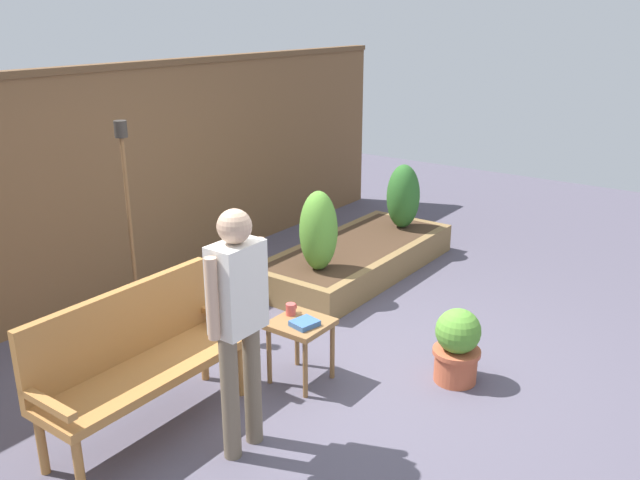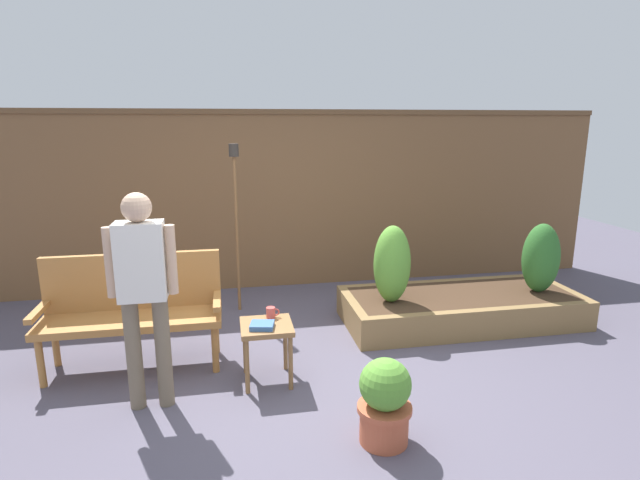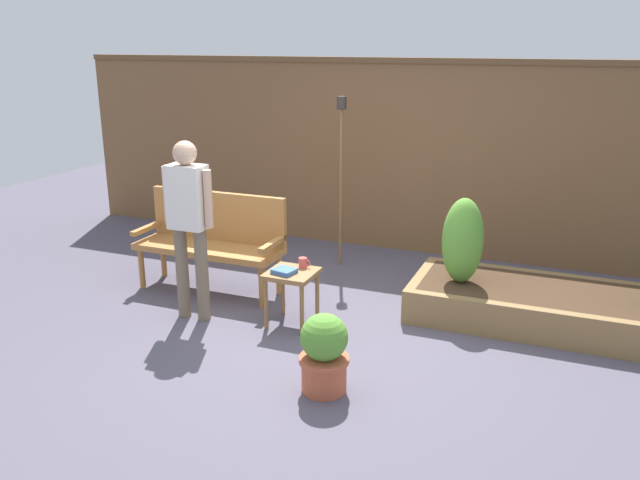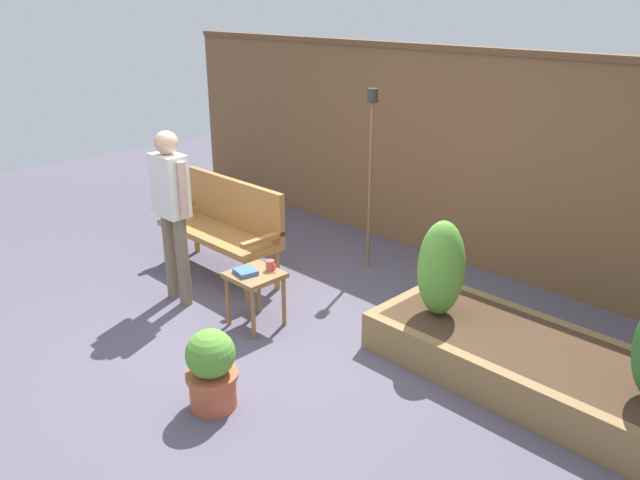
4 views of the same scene
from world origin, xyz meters
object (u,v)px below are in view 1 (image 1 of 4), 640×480
Objects in this scene: tiki_torch at (127,193)px; side_table at (301,332)px; garden_bench at (136,351)px; cup_on_table at (291,309)px; potted_boxwood at (457,345)px; shrub_near_bench at (318,231)px; shrub_far_corner at (403,196)px; book_on_table at (305,323)px; person_by_bench at (238,312)px.

side_table is at bearing -84.08° from tiki_torch.
garden_bench is 1.18m from cup_on_table.
potted_boxwood is 0.75× the size of shrub_near_bench.
garden_bench is 1.90× the size of shrub_near_bench.
side_table is (1.07, -0.50, -0.15)m from garden_bench.
side_table is 0.67× the size of shrub_far_corner.
cup_on_table is (1.12, -0.38, -0.02)m from garden_bench.
book_on_table is 0.10× the size of tiki_torch.
potted_boxwood is 0.37× the size of person_by_bench.
garden_bench is 1.19m from side_table.
shrub_near_bench is 0.49× the size of person_by_bench.
book_on_table reaches higher than side_table.
potted_boxwood is at bearing -71.81° from tiki_torch.
person_by_bench is at bearing -158.85° from book_on_table.
book_on_table is at bearing -163.91° from shrub_far_corner.
garden_bench is 1.18m from book_on_table.
shrub_near_bench is at bearing 6.56° from garden_bench.
shrub_near_bench reaches higher than garden_bench.
shrub_far_corner is (2.20, 1.70, 0.37)m from potted_boxwood.
book_on_table is at bearing 9.54° from person_by_bench.
book_on_table is 1.57m from shrub_near_bench.
shrub_near_bench is at bearing 44.11° from book_on_table.
cup_on_table is 0.15× the size of shrub_far_corner.
side_table is at bearing -148.82° from shrub_near_bench.
side_table is 0.63× the size of shrub_near_bench.
garden_bench is at bearing 161.41° from cup_on_table.
shrub_far_corner is at bearing 14.69° from person_by_bench.
shrub_near_bench reaches higher than side_table.
person_by_bench reaches higher than potted_boxwood.
person_by_bench is at bearing -73.22° from garden_bench.
shrub_near_bench is 2.36m from person_by_bench.
shrub_near_bench is 0.42× the size of tiki_torch.
side_table is at bearing -164.91° from shrub_far_corner.
shrub_far_corner is at bearing 12.90° from cup_on_table.
tiki_torch reaches higher than book_on_table.
side_table is 0.27× the size of tiki_torch.
garden_bench is 2.01× the size of shrub_far_corner.
potted_boxwood is 2.83m from tiki_torch.
garden_bench is 3.00× the size of side_table.
shrub_far_corner reaches higher than cup_on_table.
potted_boxwood is at bearing -25.40° from person_by_bench.
cup_on_table is at bearing -18.59° from garden_bench.
book_on_table is 0.11× the size of person_by_bench.
side_table is 1.52m from shrub_near_bench.
shrub_far_corner is 0.40× the size of tiki_torch.
side_table is 1.03m from person_by_bench.
cup_on_table reaches higher than book_on_table.
book_on_table is at bearing 129.36° from potted_boxwood.
garden_bench reaches higher than side_table.
shrub_far_corner reaches higher than side_table.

